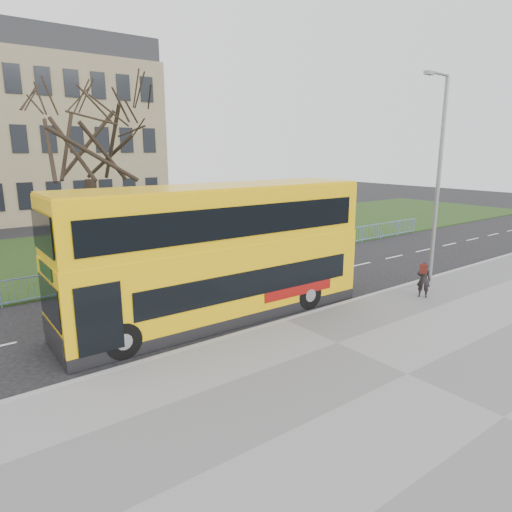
# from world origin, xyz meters

# --- Properties ---
(ground) EXTENTS (120.00, 120.00, 0.00)m
(ground) POSITION_xyz_m (0.00, 0.00, 0.00)
(ground) COLOR black
(ground) RESTS_ON ground
(pavement) EXTENTS (80.00, 10.50, 0.12)m
(pavement) POSITION_xyz_m (0.00, -6.75, 0.06)
(pavement) COLOR slate
(pavement) RESTS_ON ground
(kerb) EXTENTS (80.00, 0.20, 0.14)m
(kerb) POSITION_xyz_m (0.00, -1.55, 0.07)
(kerb) COLOR gray
(kerb) RESTS_ON ground
(grass_verge) EXTENTS (80.00, 15.40, 0.08)m
(grass_verge) POSITION_xyz_m (0.00, 14.30, 0.04)
(grass_verge) COLOR #1D3212
(grass_verge) RESTS_ON ground
(guard_railing) EXTENTS (40.00, 0.12, 1.10)m
(guard_railing) POSITION_xyz_m (0.00, 6.60, 0.55)
(guard_railing) COLOR #6F8BC6
(guard_railing) RESTS_ON ground
(bare_tree) EXTENTS (7.78, 7.78, 11.11)m
(bare_tree) POSITION_xyz_m (-3.00, 10.00, 5.63)
(bare_tree) COLOR black
(bare_tree) RESTS_ON grass_verge
(yellow_bus) EXTENTS (11.73, 3.03, 4.89)m
(yellow_bus) POSITION_xyz_m (-1.63, 0.39, 2.62)
(yellow_bus) COLOR yellow
(yellow_bus) RESTS_ON ground
(pedestrian) EXTENTS (0.59, 0.66, 1.51)m
(pedestrian) POSITION_xyz_m (6.37, -3.04, 0.88)
(pedestrian) COLOR black
(pedestrian) RESTS_ON pavement
(street_lamp) EXTENTS (1.95, 0.35, 9.18)m
(street_lamp) POSITION_xyz_m (8.41, -2.01, 5.15)
(street_lamp) COLOR gray
(street_lamp) RESTS_ON pavement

